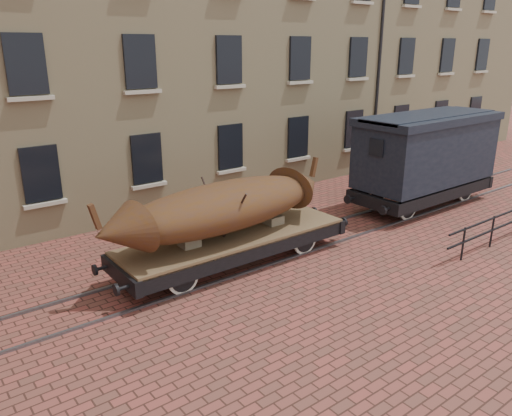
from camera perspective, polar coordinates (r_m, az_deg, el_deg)
ground at (r=15.64m, az=4.57°, el=-4.16°), size 90.00×90.00×0.00m
warehouse_cream at (r=24.32m, az=-6.24°, el=20.59°), size 40.00×10.19×14.00m
rail_track at (r=15.63m, az=4.58°, el=-4.05°), size 30.00×1.52×0.06m
flatcar_wagon at (r=14.01m, az=-2.53°, el=-3.70°), size 7.56×2.05×1.14m
iron_boat at (r=13.47m, az=-3.77°, el=0.18°), size 7.41×2.42×1.74m
goods_van at (r=19.83m, az=18.95°, el=6.36°), size 6.79×2.48×3.51m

